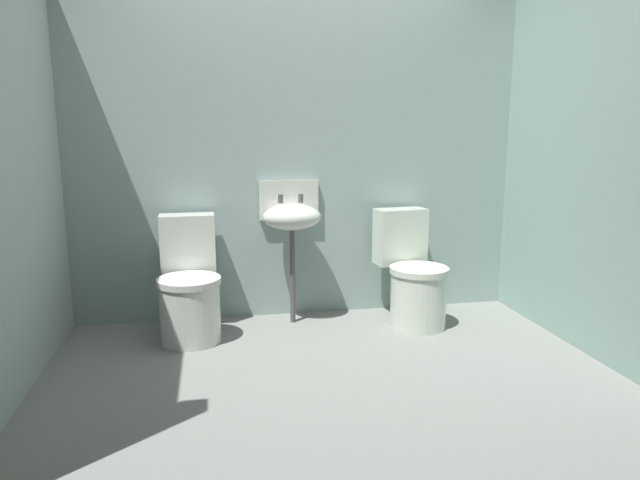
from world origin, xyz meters
The scene contains 6 objects.
ground_plane centered at (0.00, 0.00, -0.04)m, with size 3.57×2.48×0.08m, color slate.
wall_back centered at (0.00, 1.09, 1.18)m, with size 3.57×0.10×2.35m, color #8DA59F.
wall_right centered at (1.63, 0.10, 1.18)m, with size 0.10×2.28×2.35m, color #89A99E.
toilet_left centered at (-0.78, 0.69, 0.32)m, with size 0.41×0.60×0.78m.
toilet_right centered at (0.74, 0.69, 0.32)m, with size 0.46×0.64×0.78m.
sink centered at (-0.08, 0.88, 0.75)m, with size 0.42×0.35×0.99m.
Camera 1 is at (-0.61, -2.95, 1.33)m, focal length 31.86 mm.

